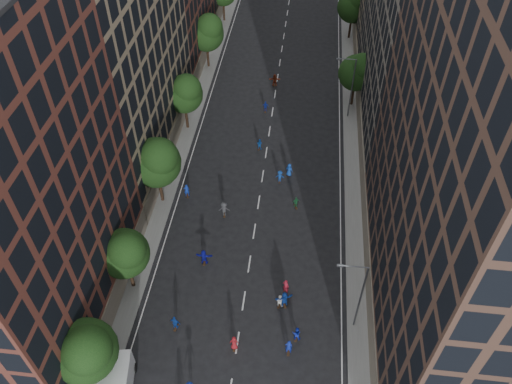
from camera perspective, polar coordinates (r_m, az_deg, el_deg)
ground at (r=67.93m, az=1.51°, el=6.70°), size 240.00×240.00×0.00m
sidewalk_left at (r=75.56m, az=-7.21°, el=10.82°), size 4.00×105.00×0.15m
sidewalk_right at (r=74.20m, az=11.46°, el=9.53°), size 4.00×105.00×0.15m
bldg_left_b at (r=59.09m, az=-18.29°, el=17.71°), size 14.00×26.00×34.00m
bldg_right_a at (r=39.89m, az=26.61°, el=2.36°), size 14.00×30.00×36.00m
bldg_right_b at (r=64.38m, az=20.28°, el=18.96°), size 14.00×28.00×33.00m
tree_left_0 at (r=42.68m, az=-18.88°, el=-16.79°), size 5.20×5.20×8.83m
tree_left_1 at (r=47.90m, az=-14.75°, el=-6.71°), size 4.80×4.80×8.21m
tree_left_2 at (r=55.02m, az=-11.28°, el=3.51°), size 5.60×5.60×9.45m
tree_left_3 at (r=66.03m, az=-8.16°, el=11.19°), size 5.00×5.00×8.58m
tree_left_4 at (r=79.32m, az=-5.61°, el=17.78°), size 5.40×5.40×9.08m
tree_right_a at (r=71.45m, az=11.59°, el=13.37°), size 5.00×5.00×8.39m
tree_right_b at (r=89.02m, az=11.20°, el=20.22°), size 5.20×5.20×8.83m
streetlamp_near at (r=45.05m, az=11.67°, el=-11.35°), size 2.64×0.22×9.06m
streetlamp_far at (r=69.18m, az=10.76°, el=11.91°), size 2.64×0.22×9.06m
skater_1 at (r=46.51m, az=3.76°, el=-17.26°), size 0.69×0.46×1.85m
skater_2 at (r=47.30m, az=4.66°, el=-15.83°), size 0.88×0.73×1.65m
skater_4 at (r=48.23m, az=-9.22°, el=-14.55°), size 1.09×0.63×1.75m
skater_5 at (r=48.96m, az=3.27°, el=-12.15°), size 1.85×1.24×1.91m
skater_6 at (r=46.73m, az=-2.51°, el=-16.87°), size 0.84×0.56×1.68m
skater_7 at (r=49.79m, az=3.41°, el=-10.74°), size 0.81×0.67×1.89m
skater_8 at (r=49.06m, az=2.72°, el=-12.31°), size 0.89×0.77×1.56m
skater_9 at (r=56.31m, az=-3.66°, el=-1.99°), size 1.32×0.85×1.93m
skater_10 at (r=57.40m, az=4.60°, el=-1.21°), size 0.96×0.65×1.51m
skater_11 at (r=52.11m, az=-5.97°, el=-7.42°), size 1.75×0.56×1.89m
skater_12 at (r=61.13m, az=3.82°, el=2.51°), size 1.01×0.85×1.77m
skater_13 at (r=58.95m, az=-7.92°, el=0.15°), size 0.75×0.61×1.78m
skater_14 at (r=64.96m, az=0.40°, el=5.48°), size 0.87×0.76×1.50m
skater_15 at (r=60.33m, az=2.75°, el=1.78°), size 1.04×0.60×1.59m
skater_16 at (r=71.52m, az=1.10°, el=9.71°), size 0.95×0.45×1.58m
skater_17 at (r=77.00m, az=2.16°, el=12.62°), size 1.76×0.73×1.84m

